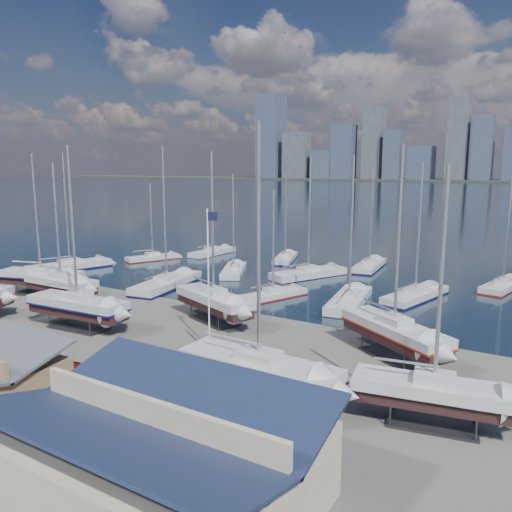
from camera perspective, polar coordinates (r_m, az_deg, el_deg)
The scene contains 25 objects.
ground at distance 44.36m, azimuth -12.63°, elevation -8.58°, with size 1400.00×1400.00×0.00m, color #605E59.
water at distance 341.63m, azimuth 26.50°, elevation 6.55°, with size 1400.00×600.00×0.40m, color #1A2E3C.
shed_blue at distance 22.63m, azimuth -11.54°, elevation -20.77°, with size 13.65×9.45×4.71m.
sailboat_cradle_0 at distance 60.70m, azimuth -23.36°, elevation -2.15°, with size 9.95×5.37×15.53m.
sailboat_cradle_2 at distance 56.51m, azimuth -21.40°, elevation -2.92°, with size 8.86×2.57×14.54m.
sailboat_cradle_3 at distance 46.67m, azimuth -19.72°, elevation -5.36°, with size 9.97×3.44×15.85m.
sailboat_cradle_4 at distance 45.97m, azimuth -4.86°, elevation -5.05°, with size 9.72×5.85×15.40m.
sailboat_cradle_5 at distance 30.39m, azimuth 0.30°, elevation -12.92°, with size 10.34×3.24×16.52m.
sailboat_cradle_6 at distance 38.64m, azimuth 15.50°, elevation -8.31°, with size 9.50×7.51×15.55m.
sailboat_cradle_7 at distance 29.58m, azimuth 19.67°, elevation -14.44°, with size 8.88×3.87×14.18m.
sailboat_moored_0 at distance 74.33m, azimuth -20.48°, elevation -1.24°, with size 6.41×11.70×16.85m.
sailboat_moored_1 at distance 78.28m, azimuth -11.72°, elevation -0.27°, with size 5.55×8.45×12.32m.
sailboat_moored_2 at distance 81.81m, azimuth -5.01°, elevation 0.34°, with size 3.08×9.46×14.10m.
sailboat_moored_3 at distance 60.08m, azimuth -10.16°, elevation -3.30°, with size 5.12×11.94×17.28m.
sailboat_moored_4 at distance 66.84m, azimuth -2.56°, elevation -1.80°, with size 6.45×9.34×13.85m.
sailboat_moored_5 at distance 76.16m, azimuth 3.37°, elevation -0.36°, with size 5.19×9.31×13.42m.
sailboat_moored_6 at distance 54.28m, azimuth 1.98°, elevation -4.57°, with size 5.10×8.46×12.24m.
sailboat_moored_7 at distance 64.95m, azimuth 6.01°, elevation -2.19°, with size 7.37×10.93×16.15m.
sailboat_moored_8 at distance 71.87m, azimuth 12.84°, elevation -1.22°, with size 3.74×10.12×14.80m.
sailboat_moored_9 at distance 52.58m, azimuth 10.60°, elevation -5.21°, with size 4.58×10.89×15.94m.
sailboat_moored_10 at distance 56.47m, azimuth 17.74°, elevation -4.48°, with size 5.14×10.59×15.26m.
sailboat_moored_11 at distance 65.02m, azimuth 26.37°, elevation -3.19°, with size 4.44×9.52×13.73m.
car_c at distance 35.11m, azimuth -23.02°, elevation -12.90°, with size 2.48×5.37×1.49m, color gray.
car_d at distance 31.04m, azimuth -7.88°, elevation -15.12°, with size 2.26×5.57×1.62m, color gray.
flagpole at distance 38.36m, azimuth -5.39°, elevation -1.63°, with size 0.97×0.12×10.95m.
Camera 1 is at (29.50, -40.07, 13.90)m, focal length 35.00 mm.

